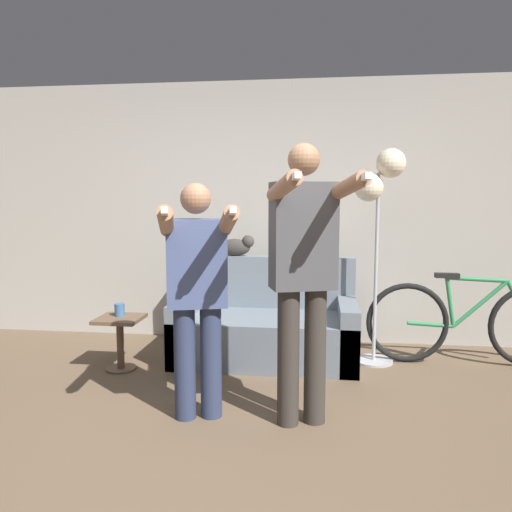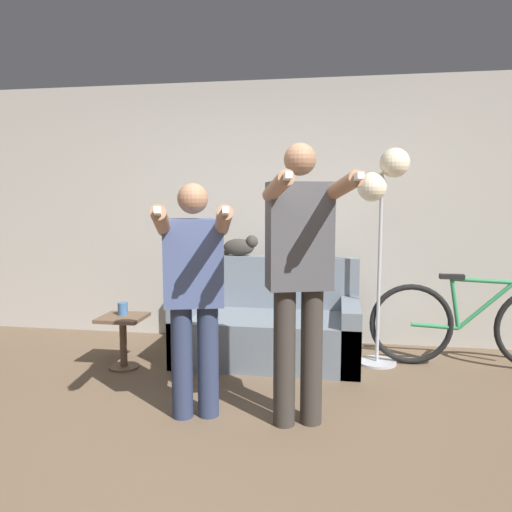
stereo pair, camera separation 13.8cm
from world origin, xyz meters
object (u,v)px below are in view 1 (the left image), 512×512
at_px(floor_lamp, 379,192).
at_px(side_table, 120,333).
at_px(cup, 120,310).
at_px(cat, 237,246).
at_px(person_right, 304,267).
at_px(bicycle, 468,323).
at_px(couch, 266,328).
at_px(person_left, 197,287).

xyz_separation_m(floor_lamp, side_table, (-2.16, -0.47, -1.18)).
bearing_deg(cup, cat, 38.86).
bearing_deg(person_right, bicycle, 26.20).
bearing_deg(bicycle, cup, -171.12).
relative_size(couch, floor_lamp, 0.86).
relative_size(cup, bicycle, 0.06).
relative_size(cat, floor_lamp, 0.23).
height_order(cat, cup, cat).
height_order(couch, side_table, couch).
distance_m(person_left, cat, 1.61).
xyz_separation_m(cat, bicycle, (2.07, -0.26, -0.62)).
bearing_deg(cat, person_left, -89.75).
distance_m(cup, bicycle, 3.01).
distance_m(couch, floor_lamp, 1.56).
distance_m(couch, side_table, 1.28).
height_order(person_right, cat, person_right).
distance_m(cat, bicycle, 2.18).
distance_m(person_left, bicycle, 2.52).
relative_size(person_left, bicycle, 0.89).
xyz_separation_m(cat, cup, (-0.89, -0.72, -0.48)).
bearing_deg(side_table, person_left, -43.62).
bearing_deg(bicycle, person_left, -146.86).
height_order(floor_lamp, cup, floor_lamp).
distance_m(person_left, floor_lamp, 1.93).
height_order(person_right, side_table, person_right).
relative_size(couch, cup, 15.07).
xyz_separation_m(side_table, bicycle, (2.95, 0.51, 0.05)).
xyz_separation_m(couch, person_left, (-0.31, -1.30, 0.61)).
bearing_deg(side_table, person_right, -28.23).
bearing_deg(person_left, cup, 119.46).
relative_size(cat, cup, 3.99).
height_order(side_table, bicycle, bicycle).
bearing_deg(cup, person_left, -44.53).
bearing_deg(person_right, couch, 88.09).
height_order(cat, bicycle, cat).
xyz_separation_m(couch, person_right, (0.37, -1.29, 0.75)).
bearing_deg(person_left, bicycle, 17.14).
relative_size(cat, bicycle, 0.24).
bearing_deg(bicycle, couch, -178.31).
xyz_separation_m(couch, floor_lamp, (0.97, 0.02, 1.22)).
height_order(couch, person_right, person_right).
xyz_separation_m(couch, bicycle, (1.76, 0.05, 0.09)).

